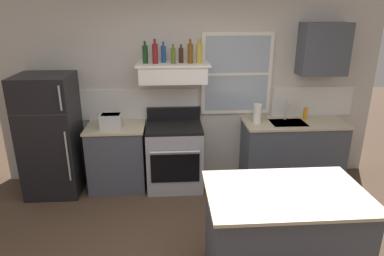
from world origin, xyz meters
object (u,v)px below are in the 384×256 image
(bottle_brown_stout, at_px, (181,55))
(dish_soap_bottle, at_px, (305,114))
(bottle_dark_green_wine, at_px, (145,54))
(bottle_champagne_gold_foil, at_px, (199,53))
(bottle_amber_wine, at_px, (190,53))
(bottle_olive_oil_square, at_px, (173,55))
(paper_towel_roll, at_px, (257,114))
(refrigerator, at_px, (51,135))
(bottle_red_label_wine, at_px, (155,53))
(stove_range, at_px, (175,155))
(kitchen_island, at_px, (282,235))
(toaster, at_px, (111,121))
(bottle_blue_liqueur, at_px, (164,54))

(bottle_brown_stout, distance_m, dish_soap_bottle, 1.96)
(bottle_dark_green_wine, bearing_deg, bottle_champagne_gold_foil, -2.06)
(bottle_dark_green_wine, height_order, bottle_amber_wine, bottle_amber_wine)
(bottle_olive_oil_square, distance_m, paper_towel_roll, 1.40)
(refrigerator, xyz_separation_m, bottle_red_label_wine, (1.42, 0.09, 1.06))
(stove_range, distance_m, kitchen_island, 2.08)
(bottle_dark_green_wine, relative_size, bottle_brown_stout, 1.19)
(toaster, relative_size, bottle_amber_wine, 0.96)
(stove_range, bearing_deg, kitchen_island, -62.93)
(bottle_blue_liqueur, relative_size, bottle_brown_stout, 1.13)
(dish_soap_bottle, bearing_deg, kitchen_island, -115.14)
(refrigerator, xyz_separation_m, stove_range, (1.65, 0.02, -0.35))
(bottle_dark_green_wine, bearing_deg, bottle_brown_stout, 1.02)
(stove_range, height_order, kitchen_island, stove_range)
(bottle_brown_stout, relative_size, dish_soap_bottle, 1.33)
(bottle_red_label_wine, height_order, bottle_champagne_gold_foil, bottle_champagne_gold_foil)
(bottle_dark_green_wine, height_order, bottle_blue_liqueur, bottle_dark_green_wine)
(toaster, height_order, bottle_olive_oil_square, bottle_olive_oil_square)
(paper_towel_roll, distance_m, kitchen_island, 1.99)
(refrigerator, height_order, paper_towel_roll, refrigerator)
(kitchen_island, bearing_deg, bottle_dark_green_wine, 123.74)
(bottle_champagne_gold_foil, xyz_separation_m, kitchen_island, (0.60, -1.92, -1.42))
(dish_soap_bottle, xyz_separation_m, kitchen_island, (-0.93, -1.99, -0.54))
(refrigerator, height_order, kitchen_island, refrigerator)
(bottle_brown_stout, bearing_deg, toaster, -171.43)
(refrigerator, relative_size, bottle_brown_stout, 6.84)
(bottle_champagne_gold_foil, distance_m, paper_towel_roll, 1.16)
(bottle_amber_wine, bearing_deg, bottle_dark_green_wine, 176.67)
(bottle_amber_wine, bearing_deg, toaster, -174.61)
(kitchen_island, bearing_deg, bottle_champagne_gold_foil, 107.34)
(bottle_dark_green_wine, relative_size, bottle_champagne_gold_foil, 0.90)
(bottle_red_label_wine, distance_m, bottle_champagne_gold_foil, 0.57)
(bottle_amber_wine, height_order, dish_soap_bottle, bottle_amber_wine)
(toaster, xyz_separation_m, bottle_brown_stout, (0.95, 0.14, 0.84))
(bottle_blue_liqueur, distance_m, dish_soap_bottle, 2.18)
(bottle_amber_wine, bearing_deg, bottle_olive_oil_square, -175.53)
(kitchen_island, bearing_deg, refrigerator, 144.84)
(bottle_amber_wine, bearing_deg, stove_range, -164.30)
(refrigerator, xyz_separation_m, bottle_amber_wine, (1.88, 0.09, 1.06))
(bottle_champagne_gold_foil, bearing_deg, bottle_dark_green_wine, 177.94)
(paper_towel_roll, bearing_deg, refrigerator, -178.77)
(bottle_red_label_wine, bearing_deg, stove_range, -15.35)
(bottle_dark_green_wine, xyz_separation_m, kitchen_island, (1.30, -1.95, -1.41))
(bottle_dark_green_wine, xyz_separation_m, bottle_champagne_gold_foil, (0.70, -0.03, 0.01))
(bottle_champagne_gold_foil, bearing_deg, bottle_amber_wine, -175.74)
(refrigerator, distance_m, stove_range, 1.69)
(bottle_dark_green_wine, relative_size, paper_towel_roll, 1.05)
(kitchen_island, bearing_deg, paper_towel_roll, 83.67)
(bottle_brown_stout, relative_size, paper_towel_roll, 0.88)
(bottle_red_label_wine, bearing_deg, refrigerator, -176.58)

